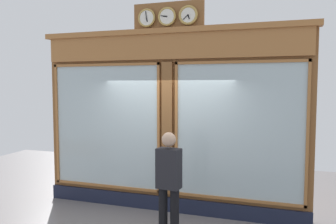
{
  "coord_description": "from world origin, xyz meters",
  "views": [
    {
      "loc": [
        -1.97,
        6.0,
        2.4
      ],
      "look_at": [
        0.0,
        0.0,
        1.91
      ],
      "focal_mm": 36.11,
      "sensor_mm": 36.0,
      "label": 1
    }
  ],
  "objects": [
    {
      "name": "shop_facade",
      "position": [
        -0.0,
        -0.13,
        1.74
      ],
      "size": [
        5.23,
        0.42,
        3.93
      ],
      "color": "brown",
      "rests_on": "ground_plane"
    },
    {
      "name": "pedestrian",
      "position": [
        -0.39,
        1.15,
        0.93
      ],
      "size": [
        0.39,
        0.27,
        1.69
      ],
      "color": "black",
      "rests_on": "ground_plane"
    }
  ]
}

